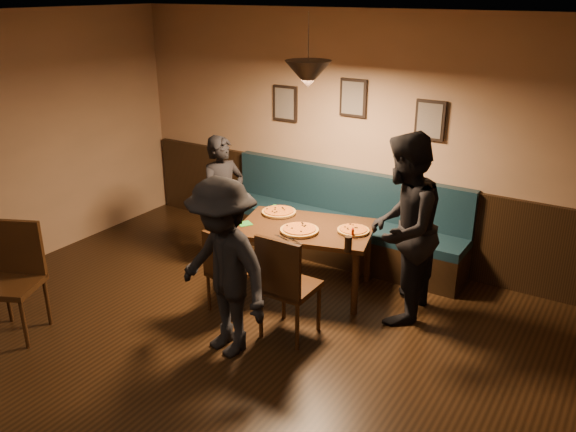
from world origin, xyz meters
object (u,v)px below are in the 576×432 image
(diner_left, at_px, (224,201))
(chair_near_left, at_px, (231,270))
(chair_near_right, at_px, (290,284))
(diner_front, at_px, (223,268))
(booth_bench, at_px, (338,218))
(tabasco_bottle, at_px, (353,232))
(diner_right, at_px, (402,229))
(soda_glass, at_px, (348,244))
(dining_table, at_px, (306,258))
(cafe_chair_far, at_px, (11,283))

(diner_left, bearing_deg, chair_near_left, -122.49)
(chair_near_right, xyz_separation_m, diner_front, (-0.34, -0.52, 0.29))
(diner_left, bearing_deg, diner_front, -125.75)
(booth_bench, xyz_separation_m, chair_near_left, (-0.32, -1.64, -0.07))
(booth_bench, bearing_deg, diner_left, -142.20)
(chair_near_right, relative_size, diner_front, 0.64)
(chair_near_right, bearing_deg, tabasco_bottle, 75.29)
(diner_front, xyz_separation_m, tabasco_bottle, (0.56, 1.33, -0.02))
(diner_right, height_order, soda_glass, diner_right)
(chair_near_right, bearing_deg, booth_bench, 103.21)
(dining_table, relative_size, cafe_chair_far, 1.27)
(soda_glass, xyz_separation_m, tabasco_bottle, (-0.11, 0.31, -0.02))
(booth_bench, distance_m, dining_table, 0.91)
(diner_left, height_order, soda_glass, diner_left)
(soda_glass, bearing_deg, diner_right, 40.85)
(cafe_chair_far, bearing_deg, diner_front, -179.44)
(chair_near_right, relative_size, cafe_chair_far, 0.97)
(cafe_chair_far, bearing_deg, diner_right, -166.74)
(dining_table, height_order, tabasco_bottle, tabasco_bottle)
(chair_near_left, distance_m, diner_left, 1.14)
(diner_right, xyz_separation_m, diner_front, (-1.05, -1.35, -0.11))
(soda_glass, distance_m, tabasco_bottle, 0.33)
(diner_right, bearing_deg, diner_left, -97.01)
(dining_table, height_order, diner_front, diner_front)
(dining_table, xyz_separation_m, tabasco_bottle, (0.53, -0.01, 0.42))
(soda_glass, bearing_deg, diner_left, 167.27)
(diner_right, bearing_deg, chair_near_left, -67.24)
(soda_glass, bearing_deg, chair_near_right, -122.40)
(tabasco_bottle, bearing_deg, chair_near_left, -141.76)
(cafe_chair_far, bearing_deg, soda_glass, -167.27)
(dining_table, distance_m, chair_near_left, 0.85)
(soda_glass, height_order, tabasco_bottle, soda_glass)
(booth_bench, xyz_separation_m, tabasco_bottle, (0.61, -0.90, 0.28))
(chair_near_right, relative_size, diner_right, 0.56)
(dining_table, height_order, diner_right, diner_right)
(chair_near_right, bearing_deg, dining_table, 111.14)
(diner_front, bearing_deg, booth_bench, 105.26)
(chair_near_right, height_order, diner_right, diner_right)
(booth_bench, relative_size, tabasco_bottle, 26.04)
(chair_near_right, xyz_separation_m, soda_glass, (0.32, 0.50, 0.28))
(dining_table, relative_size, chair_near_right, 1.31)
(tabasco_bottle, bearing_deg, soda_glass, -71.21)
(booth_bench, relative_size, chair_near_left, 3.50)
(diner_front, bearing_deg, dining_table, 102.64)
(booth_bench, height_order, chair_near_right, chair_near_right)
(diner_left, relative_size, diner_front, 0.94)
(booth_bench, height_order, chair_near_left, booth_bench)
(chair_near_right, xyz_separation_m, diner_left, (-1.44, 0.90, 0.24))
(dining_table, distance_m, diner_right, 1.16)
(soda_glass, bearing_deg, cafe_chair_far, -142.90)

